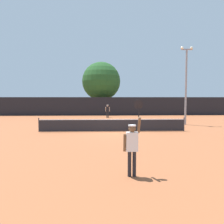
% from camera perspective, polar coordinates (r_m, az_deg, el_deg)
% --- Properties ---
extents(ground_plane, '(120.00, 120.00, 0.00)m').
position_cam_1_polar(ground_plane, '(17.12, 0.08, -5.04)').
color(ground_plane, '#9E5633').
extents(tennis_net, '(11.30, 0.08, 1.07)m').
position_cam_1_polar(tennis_net, '(17.05, 0.08, -3.34)').
color(tennis_net, '#232328').
rests_on(tennis_net, ground).
extents(perimeter_fence, '(38.81, 0.12, 2.69)m').
position_cam_1_polar(perimeter_fence, '(32.66, -1.02, 1.50)').
color(perimeter_fence, black).
rests_on(perimeter_fence, ground).
extents(player_serving, '(0.68, 0.40, 2.57)m').
position_cam_1_polar(player_serving, '(7.32, 5.26, -7.81)').
color(player_serving, white).
rests_on(player_serving, ground).
extents(player_receiving, '(0.57, 0.25, 1.69)m').
position_cam_1_polar(player_receiving, '(28.75, -1.16, 0.58)').
color(player_receiving, black).
rests_on(player_receiving, ground).
extents(tennis_ball, '(0.07, 0.07, 0.07)m').
position_cam_1_polar(tennis_ball, '(20.51, -6.42, -3.51)').
color(tennis_ball, '#CCE033').
rests_on(tennis_ball, ground).
extents(light_pole, '(1.18, 0.28, 7.45)m').
position_cam_1_polar(light_pole, '(22.45, 18.60, 7.80)').
color(light_pole, gray).
rests_on(light_pole, ground).
extents(large_tree, '(6.20, 6.20, 8.39)m').
position_cam_1_polar(large_tree, '(36.19, -2.80, 7.94)').
color(large_tree, brown).
rests_on(large_tree, ground).
extents(parked_car_near, '(2.41, 4.40, 1.69)m').
position_cam_1_polar(parked_car_near, '(39.52, -4.82, 1.04)').
color(parked_car_near, black).
rests_on(parked_car_near, ground).
extents(parked_car_mid, '(2.00, 4.24, 1.69)m').
position_cam_1_polar(parked_car_mid, '(40.43, 8.24, 1.07)').
color(parked_car_mid, navy).
rests_on(parked_car_mid, ground).
extents(parked_car_far, '(1.92, 4.21, 1.69)m').
position_cam_1_polar(parked_car_far, '(41.33, 12.25, 1.08)').
color(parked_car_far, navy).
rests_on(parked_car_far, ground).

